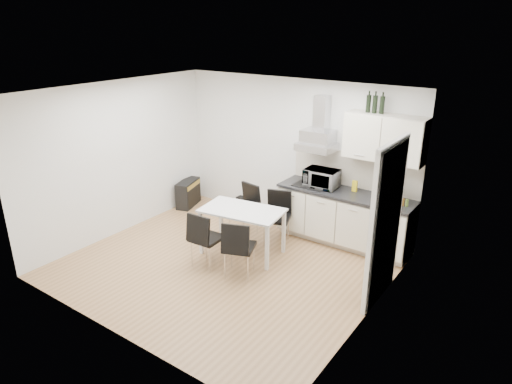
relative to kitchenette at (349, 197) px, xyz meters
The scene contains 15 objects.
ground 2.26m from the kitchenette, 124.47° to the right, with size 4.50×4.50×0.00m, color tan.
wall_back 1.31m from the kitchenette, 167.44° to the left, with size 4.50×0.10×2.60m, color white.
wall_front 3.95m from the kitchenette, 107.68° to the right, with size 4.50×0.10×2.60m, color white.
wall_left 3.88m from the kitchenette, 153.24° to the right, with size 0.10×4.00×2.60m, color white.
wall_right 2.09m from the kitchenette, 58.59° to the right, with size 0.10×4.00×2.60m, color white.
ceiling 2.75m from the kitchenette, 124.47° to the right, with size 4.50×4.50×0.00m, color white.
doorway 1.58m from the kitchenette, 49.29° to the right, with size 0.08×1.04×2.10m, color white.
kitchenette is the anchor object (origin of this frame).
dining_table 1.75m from the kitchenette, 133.90° to the right, with size 1.34×0.89×0.75m.
chair_far_left 1.80m from the kitchenette, 157.08° to the right, with size 0.44×0.50×0.88m, color black, non-canonical shape.
chair_far_right 1.22m from the kitchenette, 145.65° to the right, with size 0.44×0.50×0.88m, color black, non-canonical shape.
chair_near_left 2.37m from the kitchenette, 126.99° to the right, with size 0.44×0.50×0.88m, color black, non-canonical shape.
chair_near_right 2.04m from the kitchenette, 114.91° to the right, with size 0.44×0.50×0.88m, color black, non-canonical shape.
guitar_amp 3.35m from the kitchenette, behind, with size 0.44×0.67×0.52m.
floor_speaker 2.41m from the kitchenette, behind, with size 0.16×0.14×0.26m, color black.
Camera 1 is at (3.90, -4.71, 3.50)m, focal length 32.00 mm.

